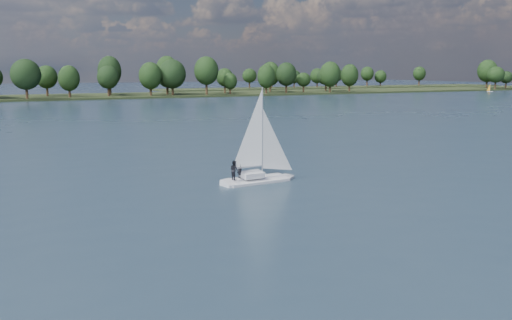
{
  "coord_description": "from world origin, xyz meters",
  "views": [
    {
      "loc": [
        -30.91,
        -15.65,
        10.91
      ],
      "look_at": [
        -7.77,
        31.48,
        2.5
      ],
      "focal_mm": 40.0,
      "sensor_mm": 36.0,
      "label": 1
    }
  ],
  "objects": [
    {
      "name": "ground",
      "position": [
        0.0,
        100.0,
        0.0
      ],
      "size": [
        700.0,
        700.0,
        0.0
      ],
      "primitive_type": "plane",
      "color": "#233342",
      "rests_on": "ground"
    },
    {
      "name": "far_shore",
      "position": [
        0.0,
        212.0,
        0.0
      ],
      "size": [
        660.0,
        40.0,
        1.5
      ],
      "primitive_type": "cube",
      "color": "black",
      "rests_on": "ground"
    },
    {
      "name": "far_shore_back",
      "position": [
        160.0,
        260.0,
        0.0
      ],
      "size": [
        220.0,
        30.0,
        1.4
      ],
      "primitive_type": "cube",
      "color": "black",
      "rests_on": "ground"
    },
    {
      "name": "sailboat",
      "position": [
        -7.08,
        32.95,
        2.69
      ],
      "size": [
        7.51,
        2.84,
        9.64
      ],
      "rotation": [
        0.0,
        0.0,
        0.11
      ],
      "color": "silver",
      "rests_on": "ground"
    },
    {
      "name": "dinghy_orange",
      "position": [
        194.03,
        184.32,
        0.99
      ],
      "size": [
        2.68,
        2.45,
        4.18
      ],
      "rotation": [
        0.0,
        0.0,
        -0.68
      ],
      "color": "white",
      "rests_on": "ground"
    },
    {
      "name": "treeline",
      "position": [
        -14.21,
        208.38,
        8.14
      ],
      "size": [
        563.04,
        73.86,
        18.62
      ],
      "color": "black",
      "rests_on": "ground"
    }
  ]
}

